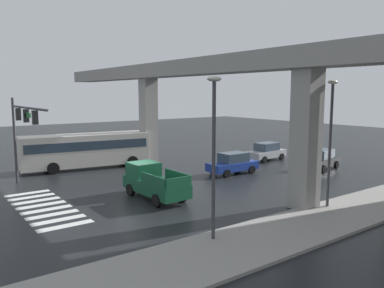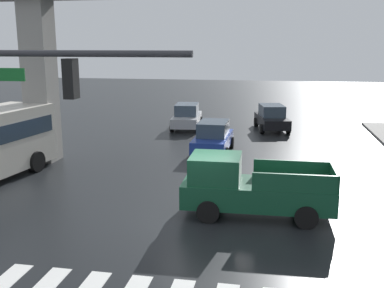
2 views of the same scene
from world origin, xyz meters
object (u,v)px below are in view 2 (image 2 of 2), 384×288
object	(u,v)px
sedan_silver	(187,116)
sedan_blue	(213,137)
pickup_truck	(249,187)
sedan_black	(272,118)

from	to	relation	value
sedan_silver	sedan_blue	xyz separation A→B (m)	(2.80, -6.91, 0.00)
pickup_truck	sedan_blue	distance (m)	9.27
sedan_silver	sedan_blue	size ratio (longest dim) A/B	1.03
sedan_silver	sedan_black	distance (m)	5.86
sedan_silver	sedan_blue	bearing A→B (deg)	-67.90
sedan_silver	pickup_truck	bearing A→B (deg)	-71.59
sedan_blue	sedan_black	world-z (taller)	same
sedan_blue	pickup_truck	bearing A→B (deg)	-74.56
pickup_truck	sedan_black	world-z (taller)	pickup_truck
pickup_truck	sedan_silver	bearing A→B (deg)	108.41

